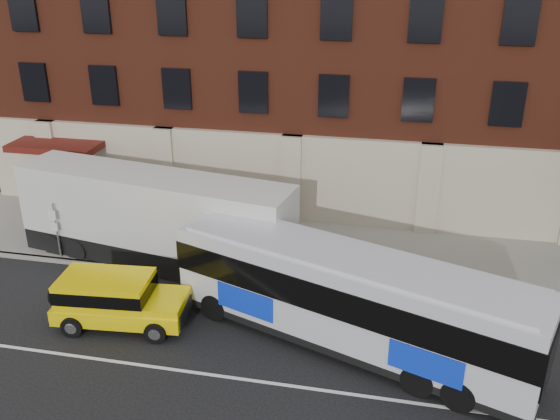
% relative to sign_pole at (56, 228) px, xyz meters
% --- Properties ---
extents(ground, '(120.00, 120.00, 0.00)m').
position_rel_sign_pole_xyz_m(ground, '(8.50, -6.15, -1.45)').
color(ground, black).
rests_on(ground, ground).
extents(sidewalk, '(60.00, 6.00, 0.15)m').
position_rel_sign_pole_xyz_m(sidewalk, '(8.50, 2.85, -1.38)').
color(sidewalk, gray).
rests_on(sidewalk, ground).
extents(kerb, '(60.00, 0.25, 0.15)m').
position_rel_sign_pole_xyz_m(kerb, '(8.50, -0.15, -1.38)').
color(kerb, gray).
rests_on(kerb, ground).
extents(lane_line, '(60.00, 0.12, 0.01)m').
position_rel_sign_pole_xyz_m(lane_line, '(8.50, -5.65, -1.45)').
color(lane_line, silver).
rests_on(lane_line, ground).
extents(building, '(30.00, 12.10, 15.00)m').
position_rel_sign_pole_xyz_m(building, '(8.49, 10.77, 6.13)').
color(building, '#5C2415').
rests_on(building, sidewalk).
extents(sign_pole, '(0.30, 0.20, 2.50)m').
position_rel_sign_pole_xyz_m(sign_pole, '(0.00, 0.00, 0.00)').
color(sign_pole, slate).
rests_on(sign_pole, ground).
extents(city_bus, '(11.91, 6.39, 3.22)m').
position_rel_sign_pole_xyz_m(city_bus, '(12.04, -3.28, 0.33)').
color(city_bus, silver).
rests_on(city_bus, ground).
extents(yellow_suv, '(4.69, 2.33, 1.76)m').
position_rel_sign_pole_xyz_m(yellow_suv, '(4.29, -3.69, -0.44)').
color(yellow_suv, '#FCDB04').
rests_on(yellow_suv, ground).
extents(shipping_container, '(11.50, 4.22, 3.76)m').
position_rel_sign_pole_xyz_m(shipping_container, '(3.96, 0.65, 0.41)').
color(shipping_container, black).
rests_on(shipping_container, ground).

